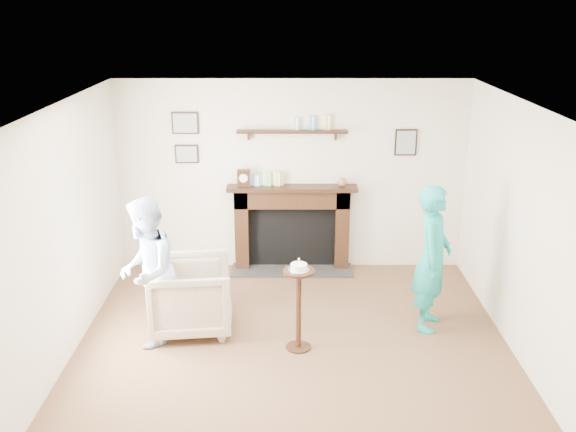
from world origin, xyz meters
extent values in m
plane|color=brown|center=(0.00, 0.00, 0.00)|extent=(5.00, 5.00, 0.00)
cube|color=beige|center=(0.00, 2.50, 1.25)|extent=(4.50, 0.04, 2.50)
cube|color=beige|center=(-2.25, 0.00, 1.25)|extent=(0.04, 5.00, 2.50)
cube|color=beige|center=(2.25, 0.00, 1.25)|extent=(0.04, 5.00, 2.50)
cube|color=silver|center=(0.00, 0.00, 2.50)|extent=(4.50, 5.00, 0.04)
cube|color=black|center=(-0.66, 2.40, 0.55)|extent=(0.18, 0.20, 1.10)
cube|color=black|center=(0.66, 2.40, 0.55)|extent=(0.18, 0.20, 1.10)
cube|color=black|center=(0.00, 2.40, 0.98)|extent=(1.50, 0.20, 0.24)
cube|color=black|center=(0.00, 2.47, 0.43)|extent=(1.14, 0.06, 0.86)
cube|color=#322E2C|center=(0.00, 2.28, 0.01)|extent=(1.60, 0.44, 0.03)
cube|color=black|center=(0.00, 2.37, 1.12)|extent=(1.68, 0.26, 0.05)
cube|color=black|center=(0.00, 2.42, 1.85)|extent=(1.40, 0.15, 0.03)
cube|color=black|center=(-1.35, 2.48, 1.95)|extent=(0.34, 0.03, 0.28)
cube|color=black|center=(-1.35, 2.48, 1.55)|extent=(0.30, 0.03, 0.24)
cube|color=black|center=(1.45, 2.48, 1.70)|extent=(0.28, 0.03, 0.34)
cube|color=black|center=(-0.62, 2.37, 1.26)|extent=(0.16, 0.09, 0.22)
cylinder|color=silver|center=(-0.62, 2.32, 1.27)|extent=(0.11, 0.01, 0.11)
sphere|color=green|center=(0.64, 2.37, 1.21)|extent=(0.12, 0.12, 0.12)
imported|color=tan|center=(-1.10, 0.74, 0.00)|extent=(0.95, 0.93, 0.79)
imported|color=#C8E5FB|center=(-1.50, 0.48, 0.00)|extent=(0.62, 0.78, 1.57)
imported|color=teal|center=(1.49, 0.79, 0.00)|extent=(0.56, 0.68, 1.61)
cylinder|color=black|center=(0.05, 0.31, 0.01)|extent=(0.26, 0.26, 0.02)
cylinder|color=black|center=(0.05, 0.31, 0.43)|extent=(0.06, 0.06, 0.83)
cylinder|color=black|center=(0.05, 0.31, 0.86)|extent=(0.31, 0.31, 0.03)
cylinder|color=silver|center=(0.05, 0.31, 0.88)|extent=(0.21, 0.21, 0.01)
cylinder|color=white|center=(0.05, 0.31, 0.91)|extent=(0.17, 0.17, 0.06)
cylinder|color=beige|center=(0.05, 0.31, 0.97)|extent=(0.01, 0.01, 0.05)
sphere|color=orange|center=(0.05, 0.31, 1.00)|extent=(0.02, 0.02, 0.02)
camera|label=1|loc=(-0.06, -5.54, 3.43)|focal=40.00mm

